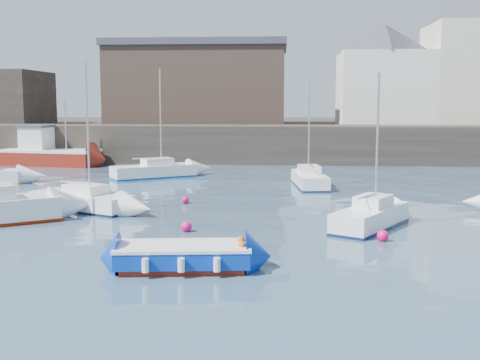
# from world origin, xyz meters

# --- Properties ---
(water) EXTENTS (220.00, 220.00, 0.00)m
(water) POSITION_xyz_m (0.00, 0.00, 0.00)
(water) COLOR #2D4760
(water) RESTS_ON ground
(quay_wall) EXTENTS (90.00, 5.00, 3.00)m
(quay_wall) POSITION_xyz_m (0.00, 35.00, 1.50)
(quay_wall) COLOR #28231E
(quay_wall) RESTS_ON ground
(land_strip) EXTENTS (90.00, 32.00, 2.80)m
(land_strip) POSITION_xyz_m (0.00, 53.00, 1.40)
(land_strip) COLOR #28231E
(land_strip) RESTS_ON ground
(bldg_east_d) EXTENTS (11.14, 11.14, 8.95)m
(bldg_east_d) POSITION_xyz_m (11.00, 41.50, 7.36)
(bldg_east_d) COLOR white
(bldg_east_d) RESTS_ON land_strip
(warehouse) EXTENTS (16.40, 10.40, 7.60)m
(warehouse) POSITION_xyz_m (-6.00, 43.00, 6.62)
(warehouse) COLOR #3D2D26
(warehouse) RESTS_ON land_strip
(blue_dinghy) EXTENTS (4.10, 2.26, 0.75)m
(blue_dinghy) POSITION_xyz_m (-1.06, 2.99, 0.42)
(blue_dinghy) COLOR maroon
(blue_dinghy) RESTS_ON ground
(fishing_boat) EXTENTS (7.94, 4.10, 5.01)m
(fishing_boat) POSITION_xyz_m (-16.43, 31.54, 0.97)
(fishing_boat) COLOR maroon
(fishing_boat) RESTS_ON ground
(sailboat_b) EXTENTS (5.36, 3.78, 6.64)m
(sailboat_b) POSITION_xyz_m (-7.25, 12.45, 0.43)
(sailboat_b) COLOR white
(sailboat_b) RESTS_ON ground
(sailboat_c) EXTENTS (3.62, 4.65, 6.01)m
(sailboat_c) POSITION_xyz_m (5.31, 9.32, 0.46)
(sailboat_c) COLOR white
(sailboat_c) RESTS_ON ground
(sailboat_f) EXTENTS (2.10, 5.00, 6.31)m
(sailboat_f) POSITION_xyz_m (3.46, 20.80, 0.44)
(sailboat_f) COLOR white
(sailboat_f) RESTS_ON ground
(sailboat_h) EXTENTS (5.53, 4.42, 7.02)m
(sailboat_h) POSITION_xyz_m (-6.47, 24.37, 0.46)
(sailboat_h) COLOR white
(sailboat_h) RESTS_ON ground
(buoy_near) EXTENTS (0.42, 0.42, 0.42)m
(buoy_near) POSITION_xyz_m (-1.78, 8.16, 0.00)
(buoy_near) COLOR #F90A68
(buoy_near) RESTS_ON ground
(buoy_mid) EXTENTS (0.42, 0.42, 0.42)m
(buoy_mid) POSITION_xyz_m (5.41, 7.08, 0.00)
(buoy_mid) COLOR #F90A68
(buoy_mid) RESTS_ON ground
(buoy_far) EXTENTS (0.36, 0.36, 0.36)m
(buoy_far) POSITION_xyz_m (-2.85, 14.57, 0.00)
(buoy_far) COLOR #F90A68
(buoy_far) RESTS_ON ground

